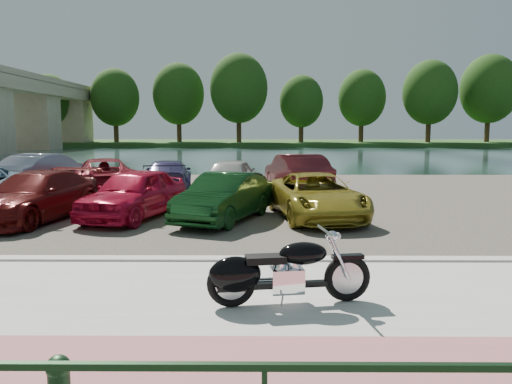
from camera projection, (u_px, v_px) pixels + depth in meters
ground at (262, 301)px, 7.39m from camera, size 200.00×200.00×0.00m
promenade at (262, 324)px, 6.39m from camera, size 60.00×6.00×0.10m
pink_path at (263, 379)px, 4.90m from camera, size 60.00×2.00×0.01m
kerb at (261, 261)px, 9.37m from camera, size 60.00×0.30×0.14m
parking_lot at (261, 198)px, 18.30m from camera, size 60.00×18.00×0.04m
river at (260, 156)px, 47.07m from camera, size 120.00×40.00×0.00m
far_bank at (260, 143)px, 78.77m from camera, size 120.00×24.00×0.60m
far_trees at (290, 94)px, 71.67m from camera, size 70.25×10.68×12.52m
motorcycle at (275, 273)px, 6.91m from camera, size 2.32×0.79×1.05m
car_3 at (35, 196)px, 13.60m from camera, size 2.70×4.88×1.34m
car_4 at (134, 193)px, 13.95m from camera, size 2.69×4.41×1.40m
car_5 at (225, 197)px, 13.54m from camera, size 2.69×4.19×1.30m
car_6 at (316, 196)px, 13.94m from camera, size 2.76×4.81×1.26m
car_9 at (47, 172)px, 20.19m from camera, size 2.75×4.85×1.51m
car_10 at (104, 176)px, 19.30m from camera, size 3.82×5.44×1.38m
car_11 at (168, 176)px, 19.81m from camera, size 2.32×4.58×1.27m
car_12 at (232, 175)px, 19.45m from camera, size 2.20×4.26×1.38m
car_13 at (297, 174)px, 19.39m from camera, size 2.50×4.87×1.53m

